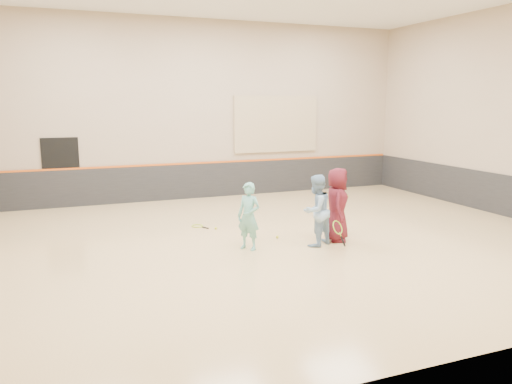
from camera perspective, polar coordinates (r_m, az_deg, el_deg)
name	(u,v)px	position (r m, az deg, el deg)	size (l,w,h in m)	color
room	(269,208)	(11.75, 1.45, -1.89)	(15.04, 12.04, 6.22)	tan
wainscot_back	(202,181)	(17.36, -6.24, 1.31)	(14.90, 0.04, 1.20)	#232326
wainscot_right	(505,196)	(16.19, 26.61, -0.38)	(0.04, 11.90, 1.20)	#232326
accent_stripe	(201,163)	(17.26, -6.27, 3.34)	(14.90, 0.03, 0.06)	#D85914
acoustic_panel	(276,124)	(18.08, 2.33, 7.77)	(3.20, 0.08, 2.00)	tan
doorway	(61,173)	(16.70, -21.35, 2.04)	(1.10, 0.05, 2.20)	black
girl	(249,216)	(11.17, -0.83, -2.79)	(0.56, 0.37, 1.53)	#6CBCAF
instructor	(316,210)	(11.53, 6.88, -2.11)	(0.81, 0.63, 1.66)	#87ADD1
young_man	(337,205)	(12.00, 9.24, -1.44)	(0.86, 0.56, 1.76)	#58141F
held_racket	(338,227)	(11.47, 9.30, -4.02)	(0.38, 0.38, 0.69)	#94C12A
spare_racket	(197,226)	(13.47, -6.72, -3.85)	(0.70, 0.70, 0.04)	#B1D82F
ball_under_racket	(277,237)	(12.25, 2.45, -5.15)	(0.07, 0.07, 0.07)	yellow
ball_in_hand	(347,196)	(11.99, 10.37, -0.50)	(0.07, 0.07, 0.07)	gold
ball_beside_spare	(216,228)	(13.10, -4.62, -4.14)	(0.07, 0.07, 0.07)	yellow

